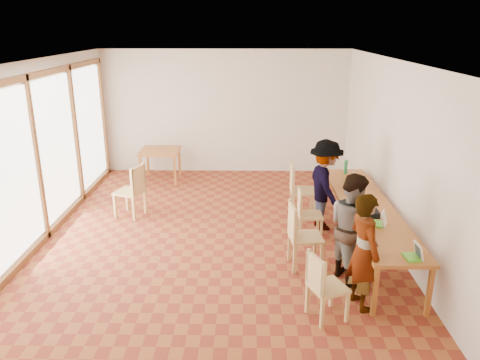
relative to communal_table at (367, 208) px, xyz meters
name	(u,v)px	position (x,y,z in m)	size (l,w,h in m)	color
ground	(215,239)	(-2.50, 0.29, -0.70)	(8.00, 8.00, 0.00)	brown
wall_back	(225,112)	(-2.50, 4.29, 0.80)	(6.00, 0.10, 3.00)	beige
wall_front	(181,284)	(-2.50, -3.71, 0.80)	(6.00, 0.10, 3.00)	beige
wall_right	(398,156)	(0.50, 0.29, 0.80)	(0.10, 8.00, 3.00)	beige
window_wall	(35,155)	(-5.46, 0.29, 0.80)	(0.10, 8.00, 3.00)	white
ceiling	(212,60)	(-2.50, 0.29, 2.32)	(6.00, 8.00, 0.04)	white
communal_table	(367,208)	(0.00, 0.00, 0.00)	(0.80, 4.00, 0.75)	#A56E24
side_table	(160,153)	(-4.00, 3.49, -0.03)	(0.90, 0.90, 0.75)	#A56E24
chair_near	(322,280)	(-1.03, -2.01, -0.15)	(0.55, 0.55, 0.48)	#DCB56E
chair_mid	(299,229)	(-1.17, -0.67, -0.08)	(0.52, 0.52, 0.54)	#DCB56E
chair_far	(305,209)	(-0.96, 0.37, -0.16)	(0.41, 0.41, 0.47)	#DCB56E
chair_empty	(298,184)	(-0.98, 1.42, -0.07)	(0.48, 0.48, 0.55)	#DCB56E
chair_spare	(134,185)	(-4.11, 1.27, -0.07)	(0.61, 0.61, 0.55)	#DCB56E
person_near	(364,252)	(-0.46, -1.70, 0.08)	(0.57, 0.38, 1.57)	gray
person_mid	(352,227)	(-0.45, -0.96, 0.09)	(0.77, 0.60, 1.59)	gray
person_far	(325,185)	(-0.56, 0.81, 0.12)	(1.06, 0.61, 1.64)	gray
laptop_near	(415,254)	(0.15, -1.80, 0.10)	(0.22, 0.25, 0.20)	#5CCB2A
laptop_mid	(381,221)	(0.00, -0.78, 0.11)	(0.29, 0.31, 0.21)	#5CCB2A
laptop_far	(352,181)	(-0.03, 1.05, 0.11)	(0.26, 0.28, 0.22)	#5CCB2A
yellow_mug	(370,208)	(-0.01, -0.21, 0.09)	(0.12, 0.12, 0.09)	yellow
green_bottle	(346,167)	(-0.02, 1.69, 0.19)	(0.07, 0.07, 0.28)	#268242
clear_glass	(355,176)	(0.12, 1.45, 0.09)	(0.07, 0.07, 0.09)	silver
condiment_cup	(419,253)	(0.24, -1.71, 0.08)	(0.08, 0.08, 0.06)	white
pink_phone	(350,186)	(-0.08, 0.97, 0.05)	(0.05, 0.10, 0.01)	#EB387C
black_pouch	(373,213)	(-0.02, -0.44, 0.09)	(0.16, 0.26, 0.09)	black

